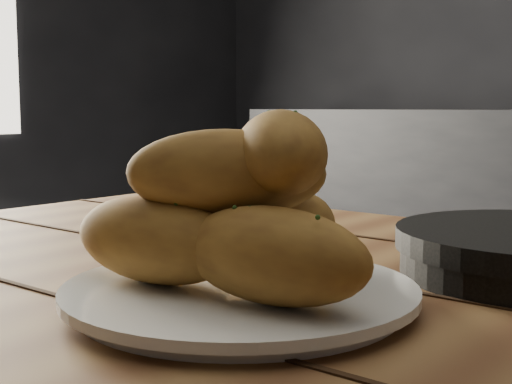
% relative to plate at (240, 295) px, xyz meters
% --- Properties ---
extents(plate, '(0.28, 0.28, 0.02)m').
position_rel_plate_xyz_m(plate, '(0.00, 0.00, 0.00)').
color(plate, white).
rests_on(plate, table).
extents(bread_rolls, '(0.27, 0.22, 0.14)m').
position_rel_plate_xyz_m(bread_rolls, '(-0.00, 0.00, 0.07)').
color(bread_rolls, '#AC7A2F').
rests_on(bread_rolls, plate).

